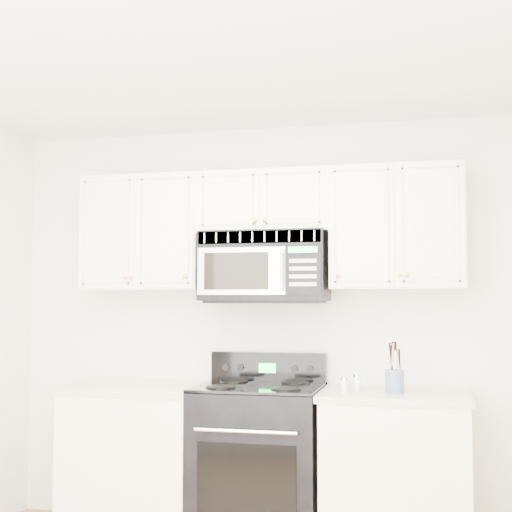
% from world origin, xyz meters
% --- Properties ---
extents(room, '(3.51, 3.51, 2.61)m').
position_xyz_m(room, '(0.00, 0.00, 1.30)').
color(room, brown).
rests_on(room, ground).
extents(base_cabinet_left, '(0.86, 0.65, 0.92)m').
position_xyz_m(base_cabinet_left, '(-0.80, 1.44, 0.43)').
color(base_cabinet_left, white).
rests_on(base_cabinet_left, ground).
extents(base_cabinet_right, '(0.86, 0.65, 0.92)m').
position_xyz_m(base_cabinet_right, '(0.80, 1.44, 0.43)').
color(base_cabinet_right, white).
rests_on(base_cabinet_right, ground).
extents(range, '(0.75, 0.68, 1.12)m').
position_xyz_m(range, '(-0.01, 1.43, 0.48)').
color(range, black).
rests_on(range, ground).
extents(upper_cabinets, '(2.44, 0.37, 0.75)m').
position_xyz_m(upper_cabinets, '(-0.00, 1.58, 1.93)').
color(upper_cabinets, white).
rests_on(upper_cabinets, ground).
extents(microwave, '(0.78, 0.44, 0.43)m').
position_xyz_m(microwave, '(0.00, 1.55, 1.67)').
color(microwave, black).
rests_on(microwave, ground).
extents(utensil_crock, '(0.11, 0.11, 0.29)m').
position_xyz_m(utensil_crock, '(0.80, 1.36, 1.00)').
color(utensil_crock, '#4A5C7D').
rests_on(utensil_crock, base_cabinet_right).
extents(shaker_salt, '(0.04, 0.04, 0.10)m').
position_xyz_m(shaker_salt, '(0.59, 1.37, 0.97)').
color(shaker_salt, silver).
rests_on(shaker_salt, base_cabinet_right).
extents(shaker_pepper, '(0.04, 0.04, 0.09)m').
position_xyz_m(shaker_pepper, '(0.52, 1.31, 0.97)').
color(shaker_pepper, silver).
rests_on(shaker_pepper, base_cabinet_right).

